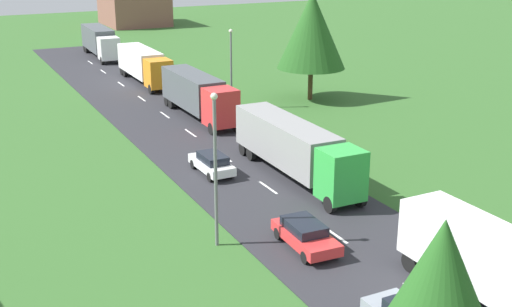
% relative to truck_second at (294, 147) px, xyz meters
% --- Properties ---
extents(road, '(10.00, 140.00, 0.06)m').
position_rel_truck_second_xyz_m(road, '(-2.47, -8.92, -2.13)').
color(road, '#2B2B30').
rests_on(road, ground).
extents(lane_marking_centre, '(0.16, 122.08, 0.01)m').
position_rel_truck_second_xyz_m(lane_marking_centre, '(-2.47, -12.16, -2.09)').
color(lane_marking_centre, white).
rests_on(lane_marking_centre, road).
extents(truck_second, '(2.56, 13.25, 3.60)m').
position_rel_truck_second_xyz_m(truck_second, '(0.00, 0.00, 0.00)').
color(truck_second, green).
rests_on(truck_second, road).
extents(truck_third, '(2.59, 11.97, 3.71)m').
position_rel_truck_second_xyz_m(truck_third, '(-0.04, 16.99, 0.03)').
color(truck_third, red).
rests_on(truck_third, road).
extents(truck_fourth, '(2.51, 12.05, 3.54)m').
position_rel_truck_second_xyz_m(truck_fourth, '(0.07, 33.01, -0.05)').
color(truck_fourth, orange).
rests_on(truck_fourth, road).
extents(truck_fifth, '(2.75, 11.86, 3.77)m').
position_rel_truck_second_xyz_m(truck_fifth, '(-0.25, 51.04, 0.03)').
color(truck_fifth, white).
rests_on(truck_fifth, road).
extents(car_third, '(2.05, 4.51, 1.38)m').
position_rel_truck_second_xyz_m(car_third, '(-4.69, -9.40, -1.36)').
color(car_third, red).
rests_on(car_third, road).
extents(car_fourth, '(1.79, 4.29, 1.43)m').
position_rel_truck_second_xyz_m(car_fourth, '(-4.65, 3.06, -1.35)').
color(car_fourth, white).
rests_on(car_fourth, road).
extents(lamppost_second, '(0.36, 0.36, 8.19)m').
position_rel_truck_second_xyz_m(lamppost_second, '(-8.64, -7.01, 2.42)').
color(lamppost_second, slate).
rests_on(lamppost_second, ground).
extents(lamppost_third, '(0.36, 0.36, 7.35)m').
position_rel_truck_second_xyz_m(lamppost_third, '(4.06, 18.90, 1.99)').
color(lamppost_third, slate).
rests_on(lamppost_third, ground).
extents(tree_birch, '(6.62, 6.62, 10.42)m').
position_rel_truck_second_xyz_m(tree_birch, '(12.42, 18.57, 4.61)').
color(tree_birch, '#513823').
rests_on(tree_birch, ground).
extents(distant_building, '(10.23, 12.42, 6.60)m').
position_rel_truck_second_xyz_m(distant_building, '(13.50, 81.39, 1.14)').
color(distant_building, brown).
rests_on(distant_building, ground).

